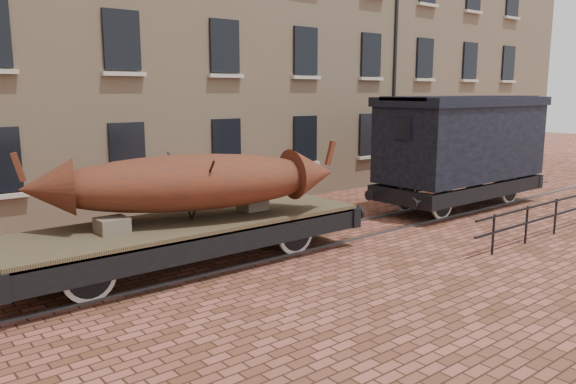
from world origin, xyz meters
TOP-DOWN VIEW (x-y plane):
  - ground at (0.00, 0.00)m, footprint 90.00×90.00m
  - warehouse_cream at (3.00, 9.99)m, footprint 40.00×10.19m
  - rail_track at (0.00, 0.00)m, footprint 30.00×1.52m
  - flatcar_wagon at (-3.27, 0.00)m, footprint 9.37×2.54m
  - iron_boat at (-3.19, -0.00)m, footprint 7.02×3.76m
  - goods_van at (7.24, 0.00)m, footprint 7.34×2.68m

SIDE VIEW (x-z plane):
  - ground at x=0.00m, z-range 0.00..0.00m
  - rail_track at x=0.00m, z-range 0.00..0.06m
  - flatcar_wagon at x=-3.27m, z-range 0.17..1.59m
  - iron_boat at x=-3.19m, z-range 1.12..2.80m
  - goods_van at x=7.24m, z-range 0.48..4.28m
  - warehouse_cream at x=3.00m, z-range 0.00..14.00m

